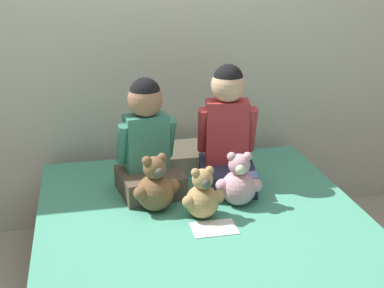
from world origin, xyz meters
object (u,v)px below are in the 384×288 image
at_px(teddy_bear_held_by_left_child, 155,187).
at_px(teddy_bear_held_by_right_child, 239,183).
at_px(bed, 207,269).
at_px(teddy_bear_between_children, 202,196).
at_px(child_on_left, 147,143).
at_px(pillow_at_headboard, 179,157).
at_px(sign_card, 214,228).
at_px(child_on_right, 227,134).

xyz_separation_m(teddy_bear_held_by_left_child, teddy_bear_held_by_right_child, (0.42, -0.02, -0.00)).
xyz_separation_m(bed, teddy_bear_between_children, (-0.01, 0.09, 0.35)).
distance_m(teddy_bear_held_by_right_child, teddy_bear_between_children, 0.23).
height_order(child_on_left, teddy_bear_between_children, child_on_left).
relative_size(teddy_bear_held_by_right_child, pillow_at_headboard, 0.55).
xyz_separation_m(bed, teddy_bear_held_by_left_child, (-0.22, 0.21, 0.36)).
distance_m(child_on_left, teddy_bear_between_children, 0.45).
distance_m(bed, pillow_at_headboard, 0.81).
bearing_deg(sign_card, pillow_at_headboard, 91.68).
bearing_deg(teddy_bear_between_children, child_on_left, 111.04).
distance_m(bed, child_on_right, 0.73).
bearing_deg(teddy_bear_held_by_left_child, sign_card, -63.99).
distance_m(teddy_bear_held_by_left_child, teddy_bear_held_by_right_child, 0.42).
distance_m(teddy_bear_held_by_left_child, pillow_at_headboard, 0.58).
distance_m(teddy_bear_held_by_left_child, sign_card, 0.37).
xyz_separation_m(teddy_bear_held_by_right_child, pillow_at_headboard, (-0.21, 0.56, -0.06)).
relative_size(teddy_bear_held_by_right_child, teddy_bear_between_children, 1.08).
height_order(child_on_right, sign_card, child_on_right).
distance_m(teddy_bear_held_by_left_child, teddy_bear_between_children, 0.25).
bearing_deg(child_on_right, child_on_left, -169.51).
relative_size(teddy_bear_held_by_left_child, teddy_bear_between_children, 1.13).
bearing_deg(child_on_left, teddy_bear_held_by_left_child, -98.00).
height_order(child_on_left, sign_card, child_on_left).
xyz_separation_m(child_on_right, teddy_bear_held_by_left_child, (-0.43, -0.23, -0.17)).
distance_m(child_on_left, pillow_at_headboard, 0.44).
relative_size(bed, teddy_bear_between_children, 7.21).
distance_m(child_on_right, teddy_bear_held_by_left_child, 0.52).
height_order(pillow_at_headboard, sign_card, pillow_at_headboard).
bearing_deg(child_on_left, bed, -72.75).
distance_m(bed, teddy_bear_held_by_right_child, 0.46).
bearing_deg(sign_card, teddy_bear_between_children, 102.79).
height_order(child_on_right, teddy_bear_held_by_left_child, child_on_right).
xyz_separation_m(child_on_left, teddy_bear_between_children, (0.22, -0.35, -0.16)).
xyz_separation_m(teddy_bear_held_by_left_child, pillow_at_headboard, (0.22, 0.54, -0.07)).
bearing_deg(pillow_at_headboard, teddy_bear_held_by_left_child, -112.00).
height_order(bed, sign_card, sign_card).
bearing_deg(child_on_right, sign_card, -101.44).
bearing_deg(child_on_right, teddy_bear_held_by_right_child, -81.49).
height_order(child_on_left, teddy_bear_held_by_left_child, child_on_left).
bearing_deg(teddy_bear_held_by_left_child, teddy_bear_between_children, -48.22).
bearing_deg(teddy_bear_held_by_left_child, child_on_left, 73.48).
height_order(teddy_bear_between_children, sign_card, teddy_bear_between_children).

